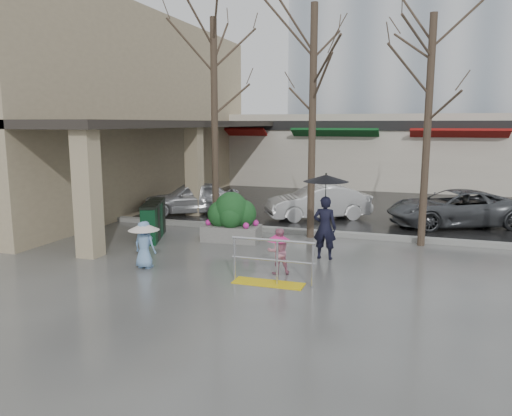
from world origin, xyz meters
The scene contains 21 objects.
ground centered at (0.00, 0.00, 0.00)m, with size 120.00×120.00×0.00m, color #51514F.
street_asphalt centered at (0.00, 22.00, 0.01)m, with size 120.00×36.00×0.01m, color black.
curb centered at (0.00, 4.00, 0.07)m, with size 120.00×0.30×0.15m, color gray.
near_building centered at (-9.00, 8.00, 4.00)m, with size 6.00×18.00×8.00m, color tan.
canopy_slab centered at (-4.80, 8.00, 3.62)m, with size 2.80×18.00×0.25m, color #2D2823.
pillar_front centered at (-3.90, -0.50, 1.75)m, with size 0.55×0.55×3.50m, color tan.
pillar_back centered at (-3.90, 6.00, 1.75)m, with size 0.55×0.55×3.50m, color tan.
storefront_row centered at (2.00, 17.97, 2.01)m, with size 34.00×6.74×4.00m.
office_tower centered at (4.00, 30.00, 12.50)m, with size 18.00×12.00×25.00m, color #8C99A8.
handrail centered at (1.36, -1.20, 0.38)m, with size 1.90×0.50×1.03m.
tree_west centered at (-2.00, 3.60, 5.08)m, with size 3.20×3.20×6.80m.
tree_midwest centered at (1.20, 3.60, 5.23)m, with size 3.20×3.20×7.00m.
tree_mideast centered at (4.50, 3.60, 4.86)m, with size 3.20×3.20×6.50m.
woman centered at (2.09, 1.26, 1.33)m, with size 1.18×1.18×2.27m.
child_pink centered at (1.30, -0.40, 0.62)m, with size 0.67×0.62×1.10m.
child_blue centered at (-1.96, -0.98, 0.72)m, with size 0.77×0.77×1.18m.
planter centered at (-0.96, 2.37, 0.72)m, with size 1.78×1.04×1.50m.
news_boxes centered at (-3.37, 1.92, 0.57)m, with size 1.14×2.08×1.14m.
car_a centered at (-4.14, 6.20, 0.63)m, with size 1.49×3.70×1.26m, color silver.
car_b centered at (0.81, 6.69, 0.63)m, with size 1.33×3.82×1.26m, color silver.
car_c centered at (5.54, 6.88, 0.63)m, with size 2.09×4.53×1.26m, color #4F5256.
Camera 1 is at (4.42, -11.41, 3.54)m, focal length 35.00 mm.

